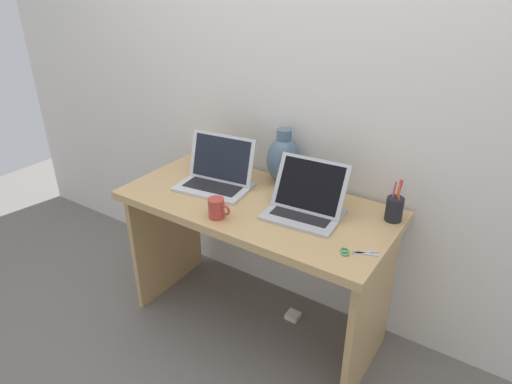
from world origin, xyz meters
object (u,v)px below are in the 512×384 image
Objects in this scene: pen_cup at (394,208)px; scissors at (352,252)px; laptop_right at (306,201)px; power_brick at (293,316)px; green_vase at (283,159)px; laptop_left at (217,173)px; coffee_mug at (217,208)px.

pen_cup is 1.34× the size of scissors.
laptop_right is 0.35m from scissors.
scissors reaches higher than power_brick.
green_vase is 2.00× the size of scissors.
scissors is at bearing -36.01° from green_vase.
laptop_right is 1.81× the size of pen_cup.
power_brick is at bearing 13.78° from laptop_left.
green_vase reaches higher than laptop_right.
power_brick is (-0.10, 0.11, -0.80)m from laptop_right.
scissors is (-0.05, -0.34, -0.05)m from pen_cup.
laptop_right reaches higher than coffee_mug.
scissors is at bearing -12.96° from laptop_left.
laptop_right is 0.81m from power_brick.
green_vase reaches higher than power_brick.
laptop_left is 1.34× the size of green_vase.
pen_cup is 0.91m from power_brick.
pen_cup is at bearing 81.67° from scissors.
laptop_right reaches higher than pen_cup.
power_brick is at bearing 131.17° from laptop_right.
laptop_left is at bearing 167.04° from scissors.
green_vase is at bearing 143.88° from power_brick.
pen_cup is (0.66, 0.41, 0.01)m from coffee_mug.
laptop_left is 2.68× the size of scissors.
scissors is 0.88m from power_brick.
coffee_mug is at bearing -173.32° from scissors.
laptop_right reaches higher than scissors.
coffee_mug is (0.19, -0.26, -0.02)m from laptop_left.
laptop_right is at bearing -155.23° from pen_cup.
laptop_right is 2.43× the size of scissors.
green_vase reaches higher than laptop_left.
coffee_mug is (-0.31, -0.25, -0.02)m from laptop_right.
pen_cup reaches higher than power_brick.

